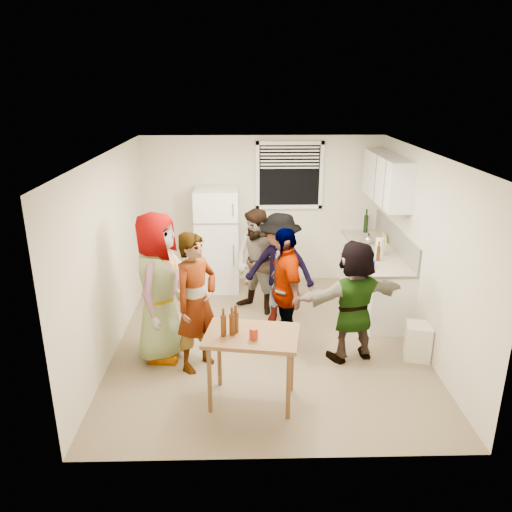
{
  "coord_description": "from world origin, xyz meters",
  "views": [
    {
      "loc": [
        -0.31,
        -6.0,
        3.32
      ],
      "look_at": [
        -0.15,
        0.18,
        1.15
      ],
      "focal_mm": 35.0,
      "sensor_mm": 36.0,
      "label": 1
    }
  ],
  "objects_px": {
    "beer_bottle_counter": "(378,261)",
    "guest_orange": "(350,357)",
    "guest_back_left": "(258,311)",
    "serving_table": "(252,400)",
    "guest_black": "(284,347)",
    "refrigerator": "(217,240)",
    "blue_cup": "(372,268)",
    "kettle": "(368,244)",
    "beer_bottle_table": "(235,332)",
    "guest_stripe": "(199,365)",
    "wine_bottle": "(365,232)",
    "trash_bin": "(418,340)",
    "guest_back_right": "(279,320)",
    "red_cup": "(254,339)",
    "guest_grey": "(163,355)"
  },
  "relations": [
    {
      "from": "serving_table",
      "to": "guest_stripe",
      "type": "height_order",
      "value": "serving_table"
    },
    {
      "from": "kettle",
      "to": "guest_grey",
      "type": "relative_size",
      "value": 0.12
    },
    {
      "from": "kettle",
      "to": "guest_stripe",
      "type": "bearing_deg",
      "value": -157.13
    },
    {
      "from": "guest_orange",
      "to": "trash_bin",
      "type": "bearing_deg",
      "value": 161.23
    },
    {
      "from": "serving_table",
      "to": "beer_bottle_table",
      "type": "distance_m",
      "value": 0.84
    },
    {
      "from": "blue_cup",
      "to": "serving_table",
      "type": "bearing_deg",
      "value": -134.48
    },
    {
      "from": "wine_bottle",
      "to": "serving_table",
      "type": "xyz_separation_m",
      "value": [
        -1.98,
        -3.42,
        -0.9
      ]
    },
    {
      "from": "refrigerator",
      "to": "guest_stripe",
      "type": "xyz_separation_m",
      "value": [
        -0.13,
        -2.5,
        -0.85
      ]
    },
    {
      "from": "beer_bottle_counter",
      "to": "serving_table",
      "type": "bearing_deg",
      "value": -132.46
    },
    {
      "from": "blue_cup",
      "to": "beer_bottle_counter",
      "type": "bearing_deg",
      "value": 61.88
    },
    {
      "from": "guest_stripe",
      "to": "trash_bin",
      "type": "bearing_deg",
      "value": -47.56
    },
    {
      "from": "beer_bottle_table",
      "to": "guest_orange",
      "type": "xyz_separation_m",
      "value": [
        1.44,
        0.86,
        -0.82
      ]
    },
    {
      "from": "wine_bottle",
      "to": "guest_stripe",
      "type": "relative_size",
      "value": 0.17
    },
    {
      "from": "beer_bottle_table",
      "to": "guest_stripe",
      "type": "distance_m",
      "value": 1.18
    },
    {
      "from": "wine_bottle",
      "to": "red_cup",
      "type": "relative_size",
      "value": 2.52
    },
    {
      "from": "beer_bottle_counter",
      "to": "guest_orange",
      "type": "height_order",
      "value": "beer_bottle_counter"
    },
    {
      "from": "trash_bin",
      "to": "guest_stripe",
      "type": "xyz_separation_m",
      "value": [
        -2.75,
        -0.12,
        -0.25
      ]
    },
    {
      "from": "serving_table",
      "to": "guest_black",
      "type": "distance_m",
      "value": 1.25
    },
    {
      "from": "blue_cup",
      "to": "guest_back_right",
      "type": "relative_size",
      "value": 0.07
    },
    {
      "from": "wine_bottle",
      "to": "beer_bottle_counter",
      "type": "relative_size",
      "value": 1.42
    },
    {
      "from": "serving_table",
      "to": "guest_back_left",
      "type": "xyz_separation_m",
      "value": [
        0.13,
        2.27,
        0.0
      ]
    },
    {
      "from": "beer_bottle_counter",
      "to": "blue_cup",
      "type": "bearing_deg",
      "value": -118.12
    },
    {
      "from": "refrigerator",
      "to": "beer_bottle_table",
      "type": "bearing_deg",
      "value": -83.89
    },
    {
      "from": "blue_cup",
      "to": "red_cup",
      "type": "relative_size",
      "value": 0.93
    },
    {
      "from": "beer_bottle_counter",
      "to": "guest_stripe",
      "type": "bearing_deg",
      "value": -152.85
    },
    {
      "from": "guest_back_left",
      "to": "guest_black",
      "type": "xyz_separation_m",
      "value": [
        0.31,
        -1.1,
        0.0
      ]
    },
    {
      "from": "beer_bottle_counter",
      "to": "guest_orange",
      "type": "xyz_separation_m",
      "value": [
        -0.57,
        -1.11,
        -0.9
      ]
    },
    {
      "from": "trash_bin",
      "to": "guest_orange",
      "type": "distance_m",
      "value": 0.88
    },
    {
      "from": "guest_back_left",
      "to": "guest_orange",
      "type": "height_order",
      "value": "guest_back_left"
    },
    {
      "from": "trash_bin",
      "to": "guest_orange",
      "type": "height_order",
      "value": "trash_bin"
    },
    {
      "from": "refrigerator",
      "to": "guest_orange",
      "type": "xyz_separation_m",
      "value": [
        1.78,
        -2.34,
        -0.85
      ]
    },
    {
      "from": "beer_bottle_counter",
      "to": "guest_back_left",
      "type": "bearing_deg",
      "value": 171.19
    },
    {
      "from": "beer_bottle_counter",
      "to": "blue_cup",
      "type": "height_order",
      "value": "beer_bottle_counter"
    },
    {
      "from": "beer_bottle_table",
      "to": "beer_bottle_counter",
      "type": "bearing_deg",
      "value": 44.41
    },
    {
      "from": "serving_table",
      "to": "beer_bottle_table",
      "type": "height_order",
      "value": "beer_bottle_table"
    },
    {
      "from": "refrigerator",
      "to": "serving_table",
      "type": "height_order",
      "value": "refrigerator"
    },
    {
      "from": "trash_bin",
      "to": "guest_black",
      "type": "height_order",
      "value": "trash_bin"
    },
    {
      "from": "kettle",
      "to": "serving_table",
      "type": "relative_size",
      "value": 0.22
    },
    {
      "from": "red_cup",
      "to": "guest_back_left",
      "type": "xyz_separation_m",
      "value": [
        0.11,
        2.37,
        -0.82
      ]
    },
    {
      "from": "guest_back_right",
      "to": "beer_bottle_table",
      "type": "bearing_deg",
      "value": -87.9
    },
    {
      "from": "guest_orange",
      "to": "red_cup",
      "type": "bearing_deg",
      "value": 22.2
    },
    {
      "from": "beer_bottle_counter",
      "to": "serving_table",
      "type": "distance_m",
      "value": 2.86
    },
    {
      "from": "kettle",
      "to": "beer_bottle_counter",
      "type": "height_order",
      "value": "beer_bottle_counter"
    },
    {
      "from": "beer_bottle_table",
      "to": "wine_bottle",
      "type": "bearing_deg",
      "value": 57.46
    },
    {
      "from": "kettle",
      "to": "guest_stripe",
      "type": "height_order",
      "value": "kettle"
    },
    {
      "from": "trash_bin",
      "to": "guest_back_right",
      "type": "xyz_separation_m",
      "value": [
        -1.68,
        1.09,
        -0.25
      ]
    },
    {
      "from": "serving_table",
      "to": "guest_back_left",
      "type": "distance_m",
      "value": 2.27
    },
    {
      "from": "guest_black",
      "to": "guest_stripe",
      "type": "bearing_deg",
      "value": -80.5
    },
    {
      "from": "beer_bottle_counter",
      "to": "guest_stripe",
      "type": "distance_m",
      "value": 2.93
    },
    {
      "from": "serving_table",
      "to": "guest_orange",
      "type": "bearing_deg",
      "value": 35.18
    }
  ]
}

